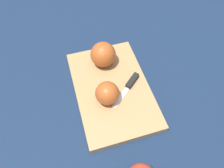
# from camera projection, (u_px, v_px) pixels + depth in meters

# --- Properties ---
(ground_plane) EXTENTS (4.00, 4.00, 0.00)m
(ground_plane) POSITION_uv_depth(u_px,v_px,m) (112.00, 91.00, 0.73)
(ground_plane) COLOR #14233D
(cutting_board) EXTENTS (0.39, 0.27, 0.02)m
(cutting_board) POSITION_uv_depth(u_px,v_px,m) (112.00, 89.00, 0.73)
(cutting_board) COLOR #A37A4C
(cutting_board) RESTS_ON ground_plane
(apple_half_left) EXTENTS (0.09, 0.09, 0.09)m
(apple_half_left) POSITION_uv_depth(u_px,v_px,m) (103.00, 55.00, 0.74)
(apple_half_left) COLOR #AD4C1E
(apple_half_left) RESTS_ON cutting_board
(apple_half_right) EXTENTS (0.07, 0.07, 0.07)m
(apple_half_right) POSITION_uv_depth(u_px,v_px,m) (107.00, 93.00, 0.66)
(apple_half_right) COLOR #AD4C1E
(apple_half_right) RESTS_ON cutting_board
(knife) EXTENTS (0.10, 0.13, 0.02)m
(knife) POSITION_uv_depth(u_px,v_px,m) (131.00, 83.00, 0.72)
(knife) COLOR silver
(knife) RESTS_ON cutting_board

